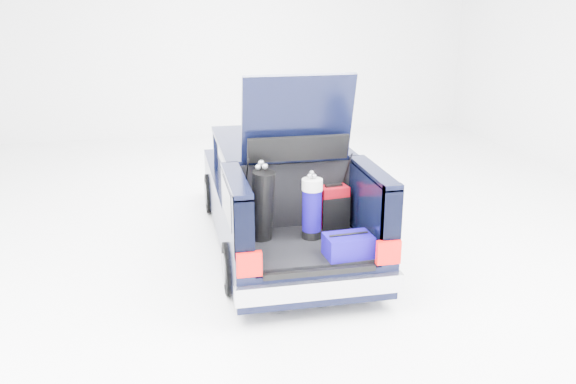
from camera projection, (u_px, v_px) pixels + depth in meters
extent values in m
plane|color=white|center=(281.00, 243.00, 8.49)|extent=(14.00, 14.00, 0.00)
cube|color=black|center=(272.00, 194.00, 8.94)|extent=(1.75, 3.00, 0.70)
cube|color=black|center=(256.00, 172.00, 10.43)|extent=(1.70, 0.30, 0.50)
cube|color=#B2B2BA|center=(255.00, 173.00, 10.59)|extent=(1.72, 0.10, 0.22)
cube|color=black|center=(278.00, 162.00, 8.28)|extent=(1.55, 1.95, 0.54)
cube|color=black|center=(278.00, 142.00, 8.19)|extent=(1.62, 2.05, 0.06)
cube|color=black|center=(306.00, 264.00, 6.99)|extent=(1.75, 1.30, 0.40)
cube|color=black|center=(305.00, 246.00, 6.94)|extent=(1.32, 1.18, 0.05)
cube|color=black|center=(237.00, 218.00, 6.64)|extent=(0.20, 1.30, 0.85)
cube|color=black|center=(372.00, 209.00, 6.94)|extent=(0.20, 1.30, 0.85)
cube|color=black|center=(236.00, 180.00, 6.51)|extent=(0.20, 1.30, 0.06)
cube|color=black|center=(374.00, 172.00, 6.81)|extent=(0.20, 1.30, 0.06)
cube|color=black|center=(294.00, 196.00, 7.37)|extent=(1.36, 0.08, 0.84)
cube|color=#B2B2BA|center=(320.00, 289.00, 6.34)|extent=(1.80, 0.12, 0.20)
cube|color=#C00B08|center=(249.00, 264.00, 6.12)|extent=(0.26, 0.07, 0.26)
cube|color=#C00B08|center=(388.00, 252.00, 6.40)|extent=(0.26, 0.07, 0.26)
cube|color=black|center=(320.00, 272.00, 6.32)|extent=(1.20, 0.06, 0.06)
cube|color=black|center=(298.00, 118.00, 6.90)|extent=(1.28, 0.33, 1.03)
cube|color=black|center=(297.00, 106.00, 6.90)|extent=(0.95, 0.17, 0.54)
cylinder|color=black|center=(212.00, 193.00, 9.59)|extent=(0.20, 0.62, 0.62)
cylinder|color=slate|center=(212.00, 193.00, 9.59)|extent=(0.23, 0.36, 0.36)
cylinder|color=black|center=(313.00, 187.00, 9.90)|extent=(0.20, 0.62, 0.62)
cylinder|color=slate|center=(313.00, 187.00, 9.90)|extent=(0.23, 0.36, 0.36)
cylinder|color=black|center=(233.00, 268.00, 6.98)|extent=(0.20, 0.62, 0.62)
cylinder|color=slate|center=(233.00, 268.00, 6.98)|extent=(0.23, 0.36, 0.36)
cylinder|color=black|center=(369.00, 256.00, 7.30)|extent=(0.20, 0.62, 0.62)
cylinder|color=slate|center=(369.00, 256.00, 7.30)|extent=(0.23, 0.36, 0.36)
cube|color=maroon|center=(333.00, 208.00, 7.30)|extent=(0.36, 0.26, 0.53)
cube|color=black|center=(334.00, 185.00, 7.21)|extent=(0.22, 0.08, 0.03)
cube|color=black|center=(335.00, 215.00, 7.22)|extent=(0.35, 0.07, 0.41)
cylinder|color=black|center=(262.00, 206.00, 6.91)|extent=(0.36, 0.42, 0.85)
cube|color=white|center=(261.00, 200.00, 7.01)|extent=(0.10, 0.05, 0.30)
sphere|color=#99999E|center=(258.00, 167.00, 6.78)|extent=(0.07, 0.07, 0.07)
sphere|color=#99999E|center=(265.00, 166.00, 6.74)|extent=(0.07, 0.07, 0.07)
cylinder|color=black|center=(312.00, 234.00, 7.09)|extent=(0.30, 0.30, 0.09)
cylinder|color=#100574|center=(312.00, 210.00, 7.00)|extent=(0.27, 0.27, 0.51)
cylinder|color=white|center=(312.00, 185.00, 6.91)|extent=(0.30, 0.30, 0.13)
sphere|color=#99999E|center=(314.00, 176.00, 6.90)|extent=(0.06, 0.06, 0.06)
sphere|color=#99999E|center=(312.00, 173.00, 6.90)|extent=(0.06, 0.06, 0.06)
cube|color=#100574|center=(348.00, 245.00, 6.57)|extent=(0.53, 0.36, 0.24)
cylinder|color=black|center=(349.00, 234.00, 6.53)|extent=(0.44, 0.06, 0.03)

